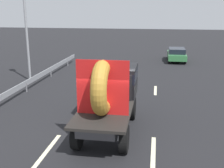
# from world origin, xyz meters

# --- Properties ---
(ground_plane) EXTENTS (120.00, 120.00, 0.00)m
(ground_plane) POSITION_xyz_m (0.00, 0.00, 0.00)
(ground_plane) COLOR black
(flatbed_truck) EXTENTS (2.02, 5.09, 3.19)m
(flatbed_truck) POSITION_xyz_m (0.26, 0.73, 1.64)
(flatbed_truck) COLOR black
(flatbed_truck) RESTS_ON ground_plane
(distant_sedan) EXTENTS (1.65, 3.85, 1.26)m
(distant_sedan) POSITION_xyz_m (4.01, 16.83, 0.67)
(distant_sedan) COLOR black
(distant_sedan) RESTS_ON ground_plane
(traffic_light) EXTENTS (0.42, 0.36, 6.77)m
(traffic_light) POSITION_xyz_m (-6.57, 7.52, 4.34)
(traffic_light) COLOR gray
(traffic_light) RESTS_ON ground_plane
(guardrail) EXTENTS (0.10, 16.15, 0.71)m
(guardrail) POSITION_xyz_m (-5.60, 6.93, 0.53)
(guardrail) COLOR gray
(guardrail) RESTS_ON ground_plane
(lane_dash_left_near) EXTENTS (0.16, 2.52, 0.01)m
(lane_dash_left_near) POSITION_xyz_m (-1.61, -1.80, 0.00)
(lane_dash_left_near) COLOR beige
(lane_dash_left_near) RESTS_ON ground_plane
(lane_dash_left_far) EXTENTS (0.16, 2.71, 0.01)m
(lane_dash_left_far) POSITION_xyz_m (-1.61, 6.40, 0.00)
(lane_dash_left_far) COLOR beige
(lane_dash_left_far) RESTS_ON ground_plane
(lane_dash_right_near) EXTENTS (0.16, 2.84, 0.01)m
(lane_dash_right_near) POSITION_xyz_m (2.14, -1.56, 0.00)
(lane_dash_right_near) COLOR beige
(lane_dash_right_near) RESTS_ON ground_plane
(lane_dash_right_far) EXTENTS (0.16, 2.01, 0.01)m
(lane_dash_right_far) POSITION_xyz_m (2.14, 6.48, 0.00)
(lane_dash_right_far) COLOR beige
(lane_dash_right_far) RESTS_ON ground_plane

